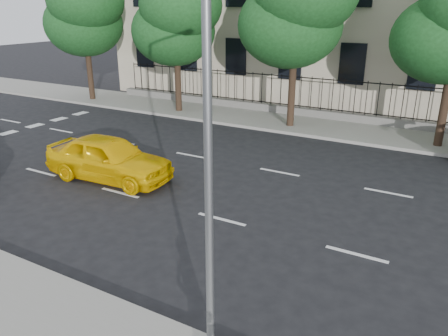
# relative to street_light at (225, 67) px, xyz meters

# --- Properties ---
(ground) EXTENTS (120.00, 120.00, 0.00)m
(ground) POSITION_rel_street_light_xyz_m (-2.50, 1.77, -5.15)
(ground) COLOR black
(ground) RESTS_ON ground
(far_sidewalk) EXTENTS (60.00, 4.00, 0.15)m
(far_sidewalk) POSITION_rel_street_light_xyz_m (-2.50, 15.77, -5.07)
(far_sidewalk) COLOR gray
(far_sidewalk) RESTS_ON ground
(lane_markings) EXTENTS (49.60, 4.62, 0.01)m
(lane_markings) POSITION_rel_street_light_xyz_m (-2.50, 6.52, -5.14)
(lane_markings) COLOR silver
(lane_markings) RESTS_ON ground
(iron_fence) EXTENTS (30.00, 0.50, 2.20)m
(iron_fence) POSITION_rel_street_light_xyz_m (-2.50, 17.47, -4.50)
(iron_fence) COLOR slate
(iron_fence) RESTS_ON far_sidewalk
(street_light) EXTENTS (0.25, 3.32, 8.05)m
(street_light) POSITION_rel_street_light_xyz_m (0.00, 0.00, 0.00)
(street_light) COLOR slate
(street_light) RESTS_ON near_sidewalk
(tree_a) EXTENTS (5.71, 5.31, 9.39)m
(tree_a) POSITION_rel_street_light_xyz_m (-18.46, 15.13, 0.98)
(tree_a) COLOR #382619
(tree_a) RESTS_ON far_sidewalk
(tree_b) EXTENTS (5.53, 5.12, 8.97)m
(tree_b) POSITION_rel_street_light_xyz_m (-11.46, 15.13, 0.69)
(tree_b) COLOR #382619
(tree_b) RESTS_ON far_sidewalk
(yellow_taxi) EXTENTS (4.92, 2.26, 1.64)m
(yellow_taxi) POSITION_rel_street_light_xyz_m (-7.67, 5.07, -4.33)
(yellow_taxi) COLOR #FFC803
(yellow_taxi) RESTS_ON ground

